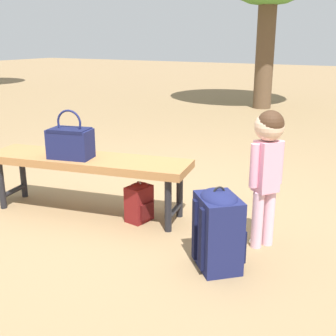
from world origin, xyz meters
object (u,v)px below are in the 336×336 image
(park_bench, at_px, (87,164))
(child_standing, at_px, (267,158))
(backpack_small, at_px, (139,201))
(backpack_large, at_px, (218,227))
(handbag, at_px, (70,142))

(park_bench, height_order, child_standing, child_standing)
(child_standing, bearing_deg, backpack_small, -176.99)
(child_standing, distance_m, backpack_large, 0.55)
(child_standing, relative_size, backpack_small, 2.89)
(child_standing, xyz_separation_m, backpack_small, (-0.93, -0.05, -0.45))
(park_bench, xyz_separation_m, child_standing, (1.36, 0.10, 0.21))
(handbag, distance_m, backpack_large, 1.36)
(child_standing, distance_m, backpack_small, 1.03)
(child_standing, xyz_separation_m, backpack_large, (-0.15, -0.40, -0.35))
(park_bench, relative_size, handbag, 4.48)
(backpack_large, bearing_deg, park_bench, 166.36)
(handbag, relative_size, child_standing, 0.41)
(handbag, height_order, backpack_large, handbag)
(handbag, xyz_separation_m, child_standing, (1.45, 0.17, 0.03))
(backpack_small, bearing_deg, park_bench, -172.99)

